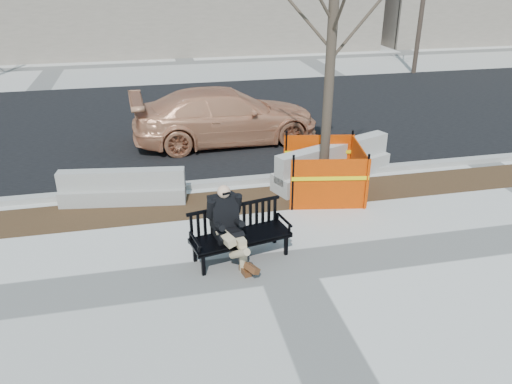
# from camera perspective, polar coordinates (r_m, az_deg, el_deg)

# --- Properties ---
(ground) EXTENTS (120.00, 120.00, 0.00)m
(ground) POSITION_cam_1_polar(r_m,az_deg,el_deg) (8.56, 3.20, -8.46)
(ground) COLOR beige
(ground) RESTS_ON ground
(mulch_strip) EXTENTS (40.00, 1.20, 0.02)m
(mulch_strip) POSITION_cam_1_polar(r_m,az_deg,el_deg) (10.75, -0.44, -0.94)
(mulch_strip) COLOR #47301C
(mulch_strip) RESTS_ON ground
(asphalt_street) EXTENTS (60.00, 10.40, 0.01)m
(asphalt_street) POSITION_cam_1_polar(r_m,az_deg,el_deg) (16.47, -4.96, 8.36)
(asphalt_street) COLOR black
(asphalt_street) RESTS_ON ground
(curb) EXTENTS (60.00, 0.25, 0.12)m
(curb) POSITION_cam_1_polar(r_m,az_deg,el_deg) (11.57, -1.42, 1.33)
(curb) COLOR #9E9B93
(curb) RESTS_ON ground
(bench) EXTENTS (1.84, 0.97, 0.93)m
(bench) POSITION_cam_1_polar(r_m,az_deg,el_deg) (8.77, -1.73, -7.50)
(bench) COLOR black
(bench) RESTS_ON ground
(seated_man) EXTENTS (0.79, 1.09, 1.38)m
(seated_man) POSITION_cam_1_polar(r_m,az_deg,el_deg) (8.74, -3.24, -7.67)
(seated_man) COLOR black
(seated_man) RESTS_ON ground
(tree_fence) EXTENTS (2.79, 2.79, 6.02)m
(tree_fence) POSITION_cam_1_polar(r_m,az_deg,el_deg) (11.16, 7.56, -0.17)
(tree_fence) COLOR #ED3F00
(tree_fence) RESTS_ON ground
(sedan) EXTENTS (5.25, 2.35, 1.49)m
(sedan) POSITION_cam_1_polar(r_m,az_deg,el_deg) (14.31, -3.37, 5.79)
(sedan) COLOR tan
(sedan) RESTS_ON ground
(jersey_barrier_left) EXTENTS (2.66, 0.88, 0.75)m
(jersey_barrier_left) POSITION_cam_1_polar(r_m,az_deg,el_deg) (11.03, -14.76, -1.14)
(jersey_barrier_left) COLOR #9B9891
(jersey_barrier_left) RESTS_ON ground
(jersey_barrier_right) EXTENTS (3.15, 1.75, 0.90)m
(jersey_barrier_right) POSITION_cam_1_polar(r_m,az_deg,el_deg) (11.89, 8.66, 1.39)
(jersey_barrier_right) COLOR #A9A69E
(jersey_barrier_right) RESTS_ON ground
(far_tree_right) EXTENTS (2.91, 2.91, 6.06)m
(far_tree_right) POSITION_cam_1_polar(r_m,az_deg,el_deg) (24.39, 17.52, 12.83)
(far_tree_right) COLOR #41332A
(far_tree_right) RESTS_ON ground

